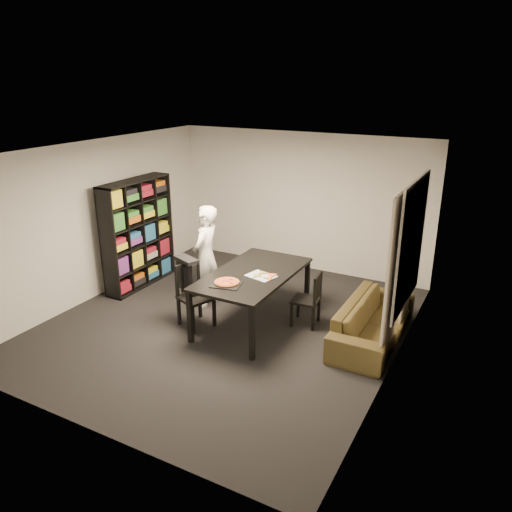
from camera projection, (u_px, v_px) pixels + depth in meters
The scene contains 16 objects.
room at pixel (225, 243), 7.15m from camera, with size 5.01×5.51×2.61m.
window_pane at pixel (412, 244), 6.48m from camera, with size 0.02×1.40×1.60m, color black.
window_frame at pixel (411, 244), 6.48m from camera, with size 0.03×1.52×1.72m, color white.
curtain_left at pixel (393, 281), 6.20m from camera, with size 0.03×0.70×2.25m, color #BEB2A2.
curtain_right at pixel (411, 256), 7.06m from camera, with size 0.03×0.70×2.25m, color #BEB2A2.
bookshelf at pixel (138, 234), 8.72m from camera, with size 0.35×1.50×1.90m, color black.
dining_table at pixel (253, 277), 7.37m from camera, with size 1.10×1.97×0.82m.
chair_left at pixel (192, 290), 7.43m from camera, with size 0.57×0.57×0.95m.
chair_right at pixel (311, 296), 7.40m from camera, with size 0.43×0.43×0.83m.
draped_jacket at pixel (187, 273), 7.44m from camera, with size 0.46×0.33×0.53m.
person at pixel (206, 257), 7.96m from camera, with size 0.61×0.40×1.67m, color white.
baking_tray at pixel (226, 284), 6.92m from camera, with size 0.40×0.32×0.01m, color black.
pepperoni_pizza at pixel (227, 282), 6.94m from camera, with size 0.35×0.35×0.03m.
kitchen_towel at pixel (261, 276), 7.22m from camera, with size 0.40×0.30×0.01m, color white.
pizza_slices at pixel (265, 275), 7.21m from camera, with size 0.37×0.31×0.01m, color #C8843E, non-canonical shape.
sofa at pixel (373, 321), 7.06m from camera, with size 1.95×0.76×0.57m, color #403F19.
Camera 1 is at (3.59, -5.77, 3.57)m, focal length 35.00 mm.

